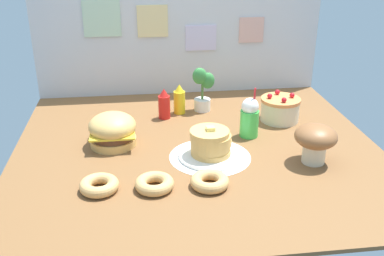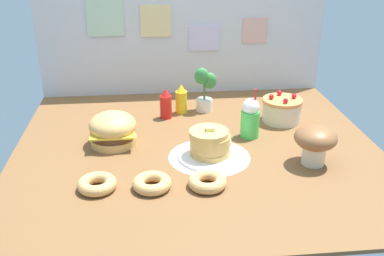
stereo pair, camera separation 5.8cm
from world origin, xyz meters
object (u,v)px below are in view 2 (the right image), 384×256
Objects in this scene: donut_pink_glaze at (97,184)px; donut_vanilla at (207,181)px; pancake_stack at (210,145)px; donut_chocolate at (152,183)px; mustard_bottle at (181,100)px; cream_soda_cup at (250,118)px; potted_plant at (204,87)px; mushroom_stool at (315,141)px; layer_cake at (282,110)px; burger at (113,129)px; ketchup_bottle at (166,104)px.

donut_vanilla is (0.52, -0.03, 0.00)m from donut_pink_glaze.
pancake_stack is 1.83× the size of donut_chocolate.
mustard_bottle is at bearing 62.59° from donut_pink_glaze.
cream_soda_cup reaches higher than pancake_stack.
mustard_bottle is 0.96m from donut_vanilla.
pancake_stack is 1.11× the size of potted_plant.
mushroom_stool reaches higher than donut_pink_glaze.
cream_soda_cup is 0.80m from donut_chocolate.
potted_plant is 1.39× the size of mushroom_stool.
layer_cake is 0.83× the size of cream_soda_cup.
potted_plant is at bearing 85.14° from pancake_stack.
donut_vanilla is 0.62m from mushroom_stool.
pancake_stack is 1.83× the size of donut_vanilla.
pancake_stack is 0.66m from mustard_bottle.
mustard_bottle is 0.67× the size of cream_soda_cup.
mustard_bottle is 0.66× the size of potted_plant.
potted_plant reaches higher than burger.
pancake_stack is 0.55m from mushroom_stool.
burger is 1.12m from mushroom_stool.
mustard_bottle is at bearing 98.74° from pancake_stack.
mushroom_stool is (0.74, -0.71, 0.04)m from ketchup_bottle.
burger reaches higher than layer_cake.
ketchup_bottle is at bearing 99.81° from donut_vanilla.
layer_cake is 0.33m from cream_soda_cup.
cream_soda_cup reaches higher than mushroom_stool.
donut_vanilla is (0.05, -0.96, -0.06)m from mustard_bottle.
ketchup_bottle is (0.32, 0.36, 0.00)m from burger.
pancake_stack is 0.62m from ketchup_bottle.
cream_soda_cup is (0.27, 0.24, 0.05)m from pancake_stack.
potted_plant is at bearing 153.14° from layer_cake.
cream_soda_cup is (0.37, -0.41, 0.03)m from mustard_bottle.
cream_soda_cup is 1.61× the size of donut_vanilla.
potted_plant is (0.16, 0.03, 0.07)m from mustard_bottle.
mustard_bottle is 0.56m from cream_soda_cup.
ketchup_bottle is 0.29m from potted_plant.
pancake_stack reaches higher than donut_chocolate.
layer_cake is 0.57m from mushroom_stool.
donut_vanilla is (-0.33, -0.54, -0.09)m from cream_soda_cup.
potted_plant is at bearing 10.42° from mustard_bottle.
donut_vanilla is at bearing -47.87° from burger.
donut_vanilla is at bearing -96.55° from potted_plant.
cream_soda_cup is 1.61× the size of donut_chocolate.
mushroom_stool is at bearing -54.49° from cream_soda_cup.
potted_plant reaches higher than mushroom_stool.
mustard_bottle is (-0.10, 0.65, 0.02)m from pancake_stack.
layer_cake is at bearing -18.36° from mustard_bottle.
pancake_stack is 1.13× the size of cream_soda_cup.
layer_cake reaches higher than donut_vanilla.
layer_cake is at bearing -10.35° from ketchup_bottle.
burger is at bearing -131.66° from ketchup_bottle.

